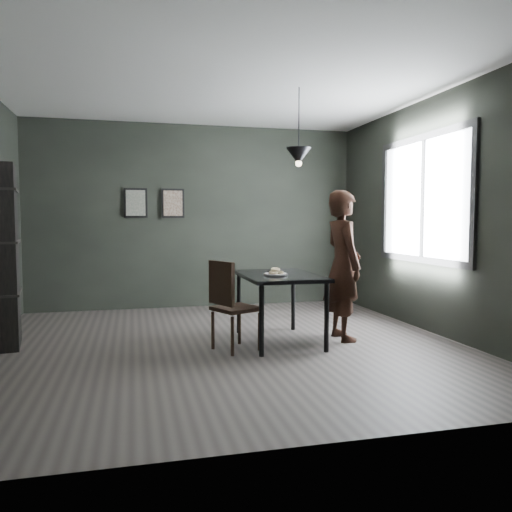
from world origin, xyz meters
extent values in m
plane|color=#36312E|center=(0.00, 0.00, 0.00)|extent=(5.00, 5.00, 0.00)
cube|color=black|center=(0.00, 2.50, 1.40)|extent=(5.00, 0.10, 2.80)
cube|color=silver|center=(0.00, 0.00, 2.80)|extent=(5.00, 5.00, 0.02)
cube|color=white|center=(2.48, 0.20, 1.60)|extent=(0.02, 1.80, 1.40)
cube|color=black|center=(2.47, 0.20, 1.60)|extent=(0.04, 1.96, 1.56)
cube|color=black|center=(0.60, 0.00, 0.73)|extent=(0.80, 1.20, 0.04)
cylinder|color=black|center=(0.26, -0.54, 0.35)|extent=(0.05, 0.05, 0.71)
cylinder|color=black|center=(0.94, -0.54, 0.35)|extent=(0.05, 0.05, 0.71)
cylinder|color=black|center=(0.26, 0.54, 0.35)|extent=(0.05, 0.05, 0.71)
cylinder|color=black|center=(0.94, 0.54, 0.35)|extent=(0.05, 0.05, 0.71)
cylinder|color=silver|center=(0.52, -0.13, 0.76)|extent=(0.23, 0.23, 0.01)
torus|color=beige|center=(0.56, -0.14, 0.78)|extent=(0.10, 0.10, 0.04)
torus|color=beige|center=(0.51, -0.08, 0.78)|extent=(0.10, 0.10, 0.04)
torus|color=beige|center=(0.49, -0.15, 0.78)|extent=(0.10, 0.10, 0.04)
torus|color=beige|center=(0.52, -0.13, 0.81)|extent=(0.10, 0.11, 0.05)
imported|color=black|center=(1.33, -0.05, 0.84)|extent=(0.41, 0.62, 1.67)
cube|color=black|center=(0.07, -0.22, 0.43)|extent=(0.53, 0.53, 0.04)
cube|color=black|center=(-0.10, -0.30, 0.71)|extent=(0.20, 0.38, 0.44)
cylinder|color=black|center=(-0.01, -0.45, 0.20)|extent=(0.03, 0.03, 0.39)
cylinder|color=black|center=(0.30, -0.31, 0.20)|extent=(0.03, 0.03, 0.39)
cylinder|color=black|center=(-0.16, -0.14, 0.20)|extent=(0.03, 0.03, 0.39)
cylinder|color=black|center=(0.15, 0.01, 0.20)|extent=(0.03, 0.03, 0.39)
cylinder|color=black|center=(0.85, 0.10, 2.42)|extent=(0.01, 0.01, 0.75)
cone|color=black|center=(0.85, 0.10, 2.05)|extent=(0.28, 0.28, 0.18)
sphere|color=#FFE0B2|center=(0.85, 0.10, 1.97)|extent=(0.07, 0.07, 0.07)
cube|color=black|center=(-0.90, 2.47, 1.60)|extent=(0.34, 0.03, 0.44)
cube|color=#395046|center=(-0.90, 2.45, 1.60)|extent=(0.28, 0.01, 0.38)
cube|color=black|center=(-0.35, 2.47, 1.60)|extent=(0.34, 0.03, 0.44)
cube|color=brown|center=(-0.35, 2.45, 1.60)|extent=(0.28, 0.01, 0.38)
camera|label=1|loc=(-0.95, -5.21, 1.33)|focal=35.00mm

